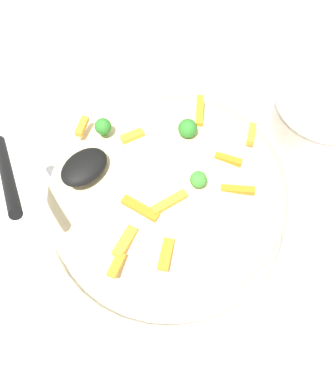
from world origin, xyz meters
TOP-DOWN VIEW (x-y plane):
  - ground_plane at (0.00, 0.00)m, footprint 2.40×2.40m
  - serving_bowl at (0.00, 0.00)m, footprint 0.32×0.32m
  - pasta_mound at (0.00, 0.00)m, footprint 0.29×0.28m
  - carrot_piece_0 at (-0.07, -0.06)m, footprint 0.03×0.03m
  - carrot_piece_1 at (-0.05, -0.01)m, footprint 0.02×0.04m
  - carrot_piece_2 at (0.10, -0.04)m, footprint 0.03×0.02m
  - carrot_piece_3 at (-0.09, -0.02)m, footprint 0.04×0.02m
  - carrot_piece_4 at (-0.03, -0.03)m, footprint 0.04×0.02m
  - carrot_piece_5 at (0.09, 0.03)m, footprint 0.04×0.03m
  - carrot_piece_6 at (-0.11, -0.04)m, footprint 0.03×0.02m
  - carrot_piece_7 at (0.03, -0.07)m, footprint 0.03×0.03m
  - carrot_piece_8 at (0.06, -0.04)m, footprint 0.02×0.03m
  - carrot_piece_9 at (0.01, 0.06)m, footprint 0.03×0.02m
  - carrot_piece_10 at (-0.02, 0.12)m, footprint 0.03×0.02m
  - broccoli_floret_0 at (0.01, -0.04)m, footprint 0.02×0.02m
  - broccoli_floret_1 at (-0.01, 0.09)m, footprint 0.02×0.02m
  - broccoli_floret_2 at (0.05, 0.02)m, footprint 0.02×0.02m
  - serving_spoon at (-0.09, 0.08)m, footprint 0.13×0.14m
  - companion_bowl at (0.25, -0.06)m, footprint 0.14×0.14m

SIDE VIEW (x-z plane):
  - ground_plane at x=0.00m, z-range 0.00..0.00m
  - serving_bowl at x=0.00m, z-range 0.00..0.04m
  - companion_bowl at x=0.25m, z-range 0.00..0.08m
  - pasta_mound at x=0.00m, z-range 0.03..0.12m
  - carrot_piece_7 at x=0.03m, z-range 0.11..0.12m
  - carrot_piece_6 at x=-0.11m, z-range 0.11..0.12m
  - carrot_piece_0 at x=-0.07m, z-range 0.11..0.12m
  - carrot_piece_10 at x=-0.02m, z-range 0.11..0.12m
  - carrot_piece_3 at x=-0.09m, z-range 0.11..0.12m
  - carrot_piece_5 at x=0.09m, z-range 0.11..0.12m
  - carrot_piece_2 at x=0.10m, z-range 0.11..0.12m
  - carrot_piece_8 at x=0.06m, z-range 0.11..0.12m
  - carrot_piece_9 at x=0.01m, z-range 0.12..0.12m
  - carrot_piece_1 at x=-0.05m, z-range 0.12..0.12m
  - carrot_piece_4 at x=-0.03m, z-range 0.12..0.12m
  - broccoli_floret_1 at x=-0.01m, z-range 0.11..0.14m
  - broccoli_floret_2 at x=0.05m, z-range 0.12..0.14m
  - broccoli_floret_0 at x=0.01m, z-range 0.12..0.14m
  - serving_spoon at x=-0.09m, z-range 0.10..0.19m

